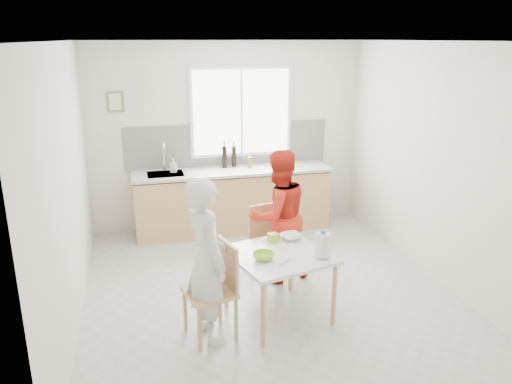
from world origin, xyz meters
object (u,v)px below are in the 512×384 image
bowl_green (264,256)px  bowl_white (291,237)px  milk_jug (323,244)px  person_red (278,216)px  chair_left (216,286)px  person_white (206,260)px  dining_table (279,260)px  chair_far (269,239)px  wine_bottle_a (224,157)px  wine_bottle_b (234,156)px

bowl_green → bowl_white: 0.58m
bowl_white → milk_jug: (0.15, -0.51, 0.11)m
person_red → chair_left: bearing=33.7°
person_white → dining_table: bearing=-90.0°
person_white → milk_jug: (1.13, -0.00, 0.04)m
chair_far → bowl_white: bearing=-95.0°
person_red → wine_bottle_a: size_ratio=4.84×
dining_table → milk_jug: size_ratio=4.33×
bowl_white → wine_bottle_a: (-0.28, 2.30, 0.36)m
dining_table → wine_bottle_a: (-0.05, 2.61, 0.46)m
person_white → wine_bottle_a: (0.70, 2.80, 0.29)m
dining_table → person_red: bearing=74.0°
person_white → chair_left: bearing=-90.0°
bowl_white → chair_far: bearing=99.2°
chair_left → bowl_white: chair_left is taller
chair_left → wine_bottle_a: (0.61, 2.78, 0.57)m
dining_table → person_white: (-0.75, -0.19, 0.17)m
chair_far → bowl_green: chair_far is taller
person_white → bowl_white: (0.98, 0.51, -0.07)m
chair_left → wine_bottle_a: wine_bottle_a is taller
dining_table → bowl_white: size_ratio=4.97×
chair_left → chair_far: bearing=128.4°
wine_bottle_b → person_white: bearing=-106.5°
bowl_white → bowl_green: bearing=-134.8°
dining_table → bowl_green: (-0.18, -0.10, 0.10)m
milk_jug → person_white: bearing=165.6°
chair_left → person_white: size_ratio=0.59×
bowl_green → wine_bottle_a: wine_bottle_a is taller
bowl_green → bowl_white: bowl_green is taller
chair_far → bowl_white: 0.62m
chair_far → milk_jug: (0.24, -1.07, 0.35)m
bowl_green → wine_bottle_a: 2.74m
person_white → wine_bottle_b: 2.98m
wine_bottle_a → wine_bottle_b: (0.15, 0.04, -0.01)m
chair_left → person_white: (-0.09, -0.02, 0.28)m
chair_left → wine_bottle_b: wine_bottle_b is taller
bowl_white → wine_bottle_a: 2.34m
chair_left → bowl_white: 1.03m
wine_bottle_b → chair_left: bearing=-105.0°
dining_table → wine_bottle_b: bearing=87.9°
chair_far → wine_bottle_a: bearing=81.9°
chair_far → chair_left: bearing=-141.6°
dining_table → chair_left: (-0.66, -0.17, -0.11)m
dining_table → chair_left: chair_left is taller
chair_far → wine_bottle_b: (-0.04, 1.78, 0.59)m
bowl_white → milk_jug: bearing=-73.2°
person_red → person_white: bearing=31.7°
wine_bottle_a → wine_bottle_b: wine_bottle_a is taller
wine_bottle_a → wine_bottle_b: bearing=14.7°
person_white → bowl_green: bearing=-95.0°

